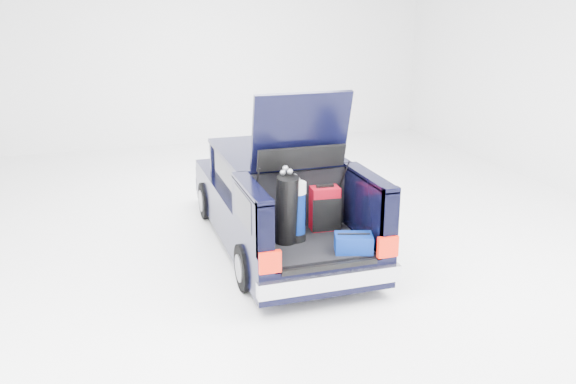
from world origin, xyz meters
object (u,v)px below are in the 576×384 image
object	(u,v)px
black_golf_bag	(287,210)
blue_duffel	(354,243)
car	(276,200)
blue_golf_bag	(296,211)
red_suitcase	(325,209)

from	to	relation	value
black_golf_bag	blue_duffel	world-z (taller)	black_golf_bag
car	blue_duffel	distance (m)	2.05
car	blue_duffel	xyz separation A→B (m)	(0.40, -2.01, 0.04)
black_golf_bag	blue_golf_bag	world-z (taller)	black_golf_bag
blue_golf_bag	blue_duffel	xyz separation A→B (m)	(0.56, -0.57, -0.29)
red_suitcase	blue_duffel	bearing A→B (deg)	-80.79
car	red_suitcase	xyz separation A→B (m)	(0.33, -1.19, 0.22)
red_suitcase	blue_duffel	size ratio (longest dim) A/B	1.19
blue_duffel	car	bearing A→B (deg)	118.41
car	red_suitcase	bearing A→B (deg)	-74.54
black_golf_bag	blue_duffel	xyz separation A→B (m)	(0.71, -0.49, -0.34)
red_suitcase	black_golf_bag	world-z (taller)	black_golf_bag
black_golf_bag	red_suitcase	bearing A→B (deg)	28.45
car	red_suitcase	size ratio (longest dim) A/B	7.46
blue_golf_bag	blue_duffel	bearing A→B (deg)	-32.48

